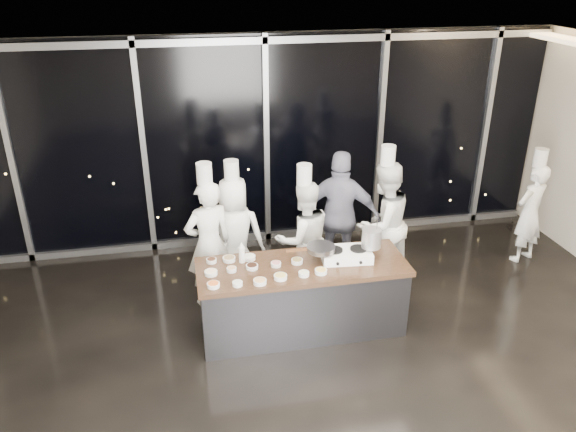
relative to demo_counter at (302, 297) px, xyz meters
name	(u,v)px	position (x,y,z in m)	size (l,w,h in m)	color
ground	(320,377)	(0.00, -0.90, -0.45)	(9.00, 9.00, 0.00)	black
room_shell	(344,184)	(0.18, -0.90, 1.79)	(9.02, 7.02, 3.21)	beige
window_wall	(266,143)	(0.00, 2.53, 1.14)	(8.90, 0.11, 3.20)	black
demo_counter	(302,297)	(0.00, 0.00, 0.00)	(2.46, 0.86, 0.90)	#3D3D42
stove	(346,254)	(0.54, 0.03, 0.51)	(0.61, 0.42, 0.14)	white
frying_pan	(320,248)	(0.22, 0.05, 0.62)	(0.60, 0.37, 0.06)	slate
stock_pot	(371,238)	(0.83, 0.02, 0.70)	(0.23, 0.23, 0.23)	#B2B2B5
prep_bowls	(255,270)	(-0.56, -0.05, 0.47)	(1.37, 0.72, 0.05)	silver
squeeze_bottle	(242,253)	(-0.68, 0.20, 0.57)	(0.07, 0.07, 0.26)	silver
chef_far_left	(209,243)	(-1.03, 0.82, 0.42)	(0.72, 0.58, 1.94)	white
chef_left	(234,234)	(-0.68, 1.09, 0.37)	(0.90, 0.71, 1.85)	white
chef_center	(303,238)	(0.20, 0.81, 0.36)	(0.87, 0.73, 1.84)	white
guest	(340,216)	(0.80, 1.16, 0.47)	(1.18, 0.84, 1.85)	#131535
chef_right	(383,223)	(1.32, 0.91, 0.43)	(1.04, 0.94, 1.98)	white
chef_side	(530,212)	(3.64, 1.06, 0.33)	(0.64, 0.54, 1.74)	white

